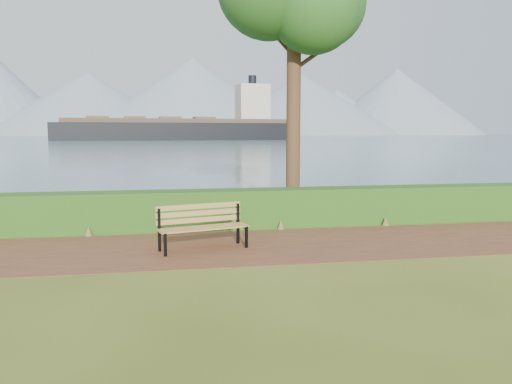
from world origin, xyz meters
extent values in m
plane|color=#475A19|center=(0.00, 0.00, 0.00)|extent=(140.00, 140.00, 0.00)
cube|color=#5A2D1F|center=(0.00, 0.30, 0.01)|extent=(40.00, 3.40, 0.01)
cube|color=#184213|center=(0.00, 2.60, 0.50)|extent=(32.00, 0.85, 1.00)
cube|color=#4A6277|center=(0.00, 260.00, 0.01)|extent=(700.00, 510.00, 0.00)
cone|color=gray|center=(-60.00, 395.00, 24.00)|extent=(160.00, 160.00, 48.00)
cone|color=gray|center=(20.00, 405.00, 31.00)|extent=(190.00, 190.00, 62.00)
cone|color=gray|center=(110.00, 400.00, 25.00)|extent=(170.00, 170.00, 50.00)
cone|color=gray|center=(200.00, 410.00, 29.00)|extent=(150.00, 150.00, 58.00)
cone|color=gray|center=(-10.00, 430.00, 17.50)|extent=(120.00, 120.00, 35.00)
cone|color=gray|center=(150.00, 425.00, 20.00)|extent=(130.00, 130.00, 40.00)
cube|color=black|center=(-1.35, -0.33, 0.24)|extent=(0.07, 0.08, 0.48)
cube|color=black|center=(-1.47, 0.13, 0.46)|extent=(0.07, 0.08, 0.92)
cube|color=black|center=(-1.41, -0.10, 0.45)|extent=(0.20, 0.55, 0.05)
cube|color=black|center=(0.39, 0.14, 0.24)|extent=(0.07, 0.08, 0.48)
cube|color=black|center=(0.27, 0.59, 0.46)|extent=(0.07, 0.08, 0.92)
cube|color=black|center=(0.33, 0.36, 0.45)|extent=(0.20, 0.55, 0.05)
cube|color=olive|center=(-0.49, -0.07, 0.48)|extent=(1.89, 0.59, 0.04)
cube|color=olive|center=(-0.52, 0.07, 0.48)|extent=(1.89, 0.59, 0.04)
cube|color=olive|center=(-0.56, 0.20, 0.48)|extent=(1.89, 0.59, 0.04)
cube|color=olive|center=(-0.59, 0.33, 0.48)|extent=(1.89, 0.59, 0.04)
cube|color=olive|center=(-0.61, 0.39, 0.61)|extent=(1.88, 0.54, 0.11)
cube|color=olive|center=(-0.61, 0.39, 0.76)|extent=(1.88, 0.54, 0.11)
cube|color=olive|center=(-0.61, 0.39, 0.91)|extent=(1.88, 0.54, 0.11)
cylinder|color=#3D2919|center=(2.51, 4.40, 3.85)|extent=(0.43, 0.43, 7.71)
sphere|color=#184919|center=(3.44, 4.82, 6.42)|extent=(2.78, 2.78, 2.78)
sphere|color=#184919|center=(2.91, 3.69, 5.99)|extent=(2.57, 2.57, 2.57)
cylinder|color=#3D2919|center=(2.99, 4.40, 4.71)|extent=(1.13, 0.13, 0.84)
cylinder|color=#3D2919|center=(2.09, 4.51, 5.24)|extent=(0.87, 0.40, 0.77)
cube|color=black|center=(2.17, 144.24, 1.57)|extent=(73.60, 18.14, 7.29)
cube|color=#4E392F|center=(2.17, 144.24, 5.83)|extent=(67.69, 16.46, 1.25)
cube|color=beige|center=(25.38, 146.40, 11.45)|extent=(10.12, 9.42, 11.45)
cylinder|color=black|center=(25.38, 146.40, 18.22)|extent=(2.50, 2.50, 3.64)
cube|color=brown|center=(-21.04, 142.08, 6.67)|extent=(6.85, 7.42, 0.83)
cube|color=brown|center=(-10.68, 143.05, 6.67)|extent=(6.85, 7.42, 0.83)
cube|color=brown|center=(-0.32, 144.01, 6.67)|extent=(6.85, 7.42, 0.83)
cube|color=brown|center=(10.05, 144.97, 6.67)|extent=(6.85, 7.42, 0.83)
camera|label=1|loc=(-1.26, -10.41, 2.52)|focal=35.00mm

